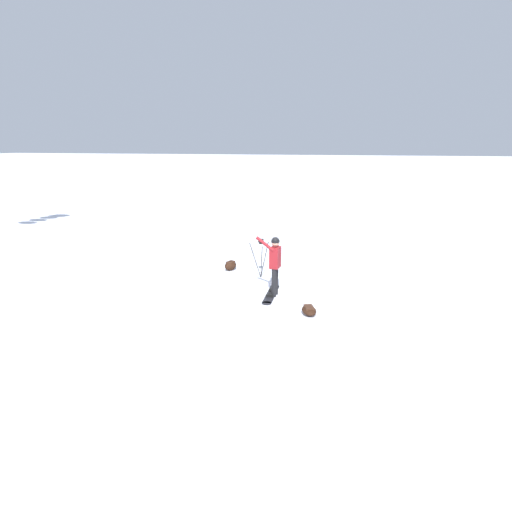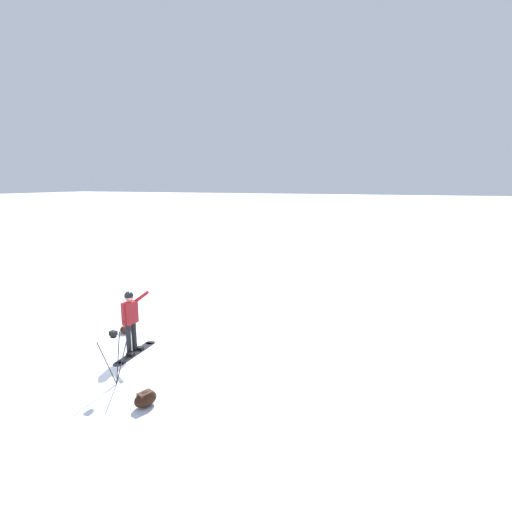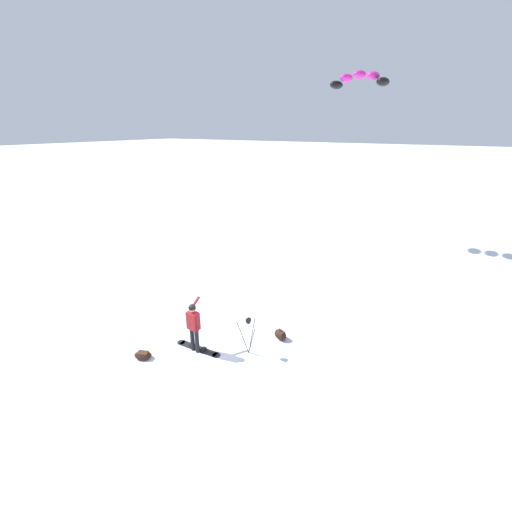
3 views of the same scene
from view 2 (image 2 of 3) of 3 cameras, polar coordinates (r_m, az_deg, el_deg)
ground_plane at (r=11.95m, az=-18.39°, el=-13.64°), size 300.00×300.00×0.00m
snowboarder at (r=11.86m, az=-17.48°, el=-8.03°), size 0.47×0.70×1.83m
snowboard at (r=12.16m, az=-16.82°, el=-13.00°), size 1.78×0.35×0.10m
gear_bag_large at (r=9.47m, az=-15.47°, el=-18.98°), size 0.60×0.48×0.34m
camera_tripod at (r=10.25m, az=-19.52°, el=-12.06°), size 0.75×0.60×1.34m
gear_bag_small at (r=13.79m, az=-17.98°, el=-9.78°), size 0.68×0.57×0.23m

